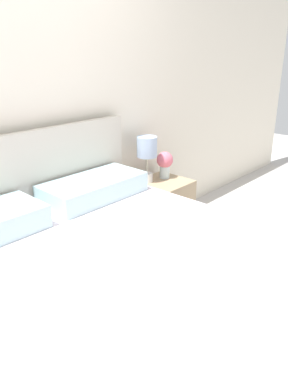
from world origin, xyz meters
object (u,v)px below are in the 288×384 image
at_px(table_lamp, 147,151).
at_px(bed, 124,302).
at_px(nightstand, 160,209).
at_px(flower_vase, 165,163).

bearing_deg(table_lamp, bed, -142.64).
bearing_deg(bed, nightstand, 32.42).
distance_m(nightstand, table_lamp, 0.54).
bearing_deg(flower_vase, nightstand, -155.31).
height_order(bed, table_lamp, bed).
height_order(bed, flower_vase, bed).
bearing_deg(nightstand, flower_vase, 24.69).
xyz_separation_m(bed, table_lamp, (1.11, 0.85, 0.46)).
distance_m(bed, nightstand, 1.40).
xyz_separation_m(bed, flower_vase, (1.30, 0.80, 0.33)).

